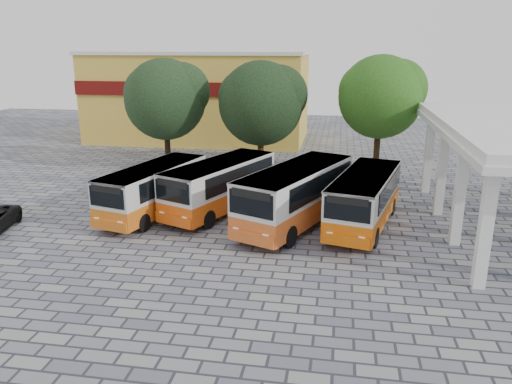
% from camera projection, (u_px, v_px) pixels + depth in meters
% --- Properties ---
extents(ground, '(90.00, 90.00, 0.00)m').
position_uv_depth(ground, '(281.00, 248.00, 22.64)').
color(ground, '#595A6A').
rests_on(ground, ground).
extents(shophouse_block, '(20.40, 10.40, 8.30)m').
position_uv_depth(shophouse_block, '(200.00, 96.00, 47.78)').
color(shophouse_block, gold).
rests_on(shophouse_block, ground).
extents(bus_far_left, '(4.03, 7.81, 2.67)m').
position_uv_depth(bus_far_left, '(154.00, 187.00, 26.65)').
color(bus_far_left, '#D56111').
rests_on(bus_far_left, ground).
extents(bus_centre_left, '(5.12, 8.31, 2.80)m').
position_uv_depth(bus_centre_left, '(220.00, 183.00, 27.14)').
color(bus_centre_left, '#DB4E0A').
rests_on(bus_centre_left, ground).
extents(bus_centre_right, '(5.57, 8.95, 3.01)m').
position_uv_depth(bus_centre_right, '(296.00, 193.00, 24.99)').
color(bus_centre_right, '#CF581D').
rests_on(bus_centre_right, ground).
extents(bus_far_right, '(4.07, 8.03, 2.74)m').
position_uv_depth(bus_far_right, '(365.00, 197.00, 24.83)').
color(bus_far_right, '#DB5904').
rests_on(bus_far_right, ground).
extents(tree_left, '(5.98, 5.70, 8.03)m').
position_uv_depth(tree_left, '(166.00, 97.00, 34.99)').
color(tree_left, black).
rests_on(tree_left, ground).
extents(tree_middle, '(6.01, 5.72, 7.91)m').
position_uv_depth(tree_middle, '(262.00, 101.00, 33.69)').
color(tree_middle, '#3E2712').
rests_on(tree_middle, ground).
extents(tree_right, '(5.78, 5.50, 8.30)m').
position_uv_depth(tree_right, '(382.00, 94.00, 32.86)').
color(tree_right, '#322011').
rests_on(tree_right, ground).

